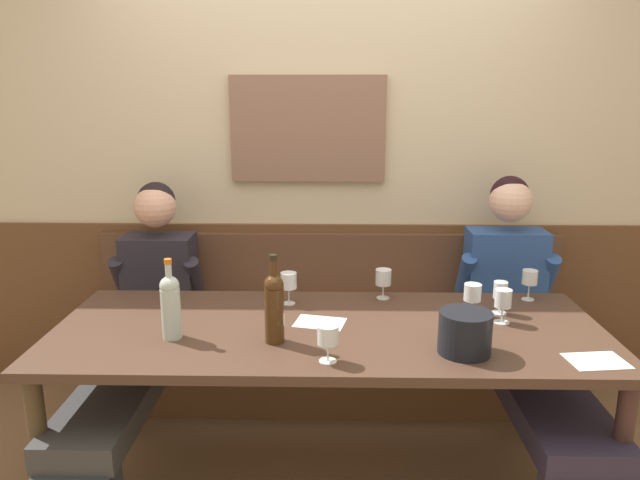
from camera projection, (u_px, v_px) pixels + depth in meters
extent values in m
cube|color=beige|center=(330.00, 151.00, 3.34)|extent=(6.80, 0.08, 2.80)
cube|color=#876350|center=(308.00, 129.00, 3.26)|extent=(0.85, 0.04, 0.57)
cube|color=brown|center=(329.00, 306.00, 3.51)|extent=(6.80, 0.03, 0.99)
cube|color=brown|center=(329.00, 366.00, 3.36)|extent=(2.62, 0.42, 0.44)
cube|color=brown|center=(329.00, 325.00, 3.30)|extent=(2.57, 0.39, 0.05)
cube|color=brown|center=(330.00, 272.00, 3.43)|extent=(2.62, 0.04, 0.45)
cube|color=#462F23|center=(328.00, 331.00, 2.52)|extent=(2.32, 0.90, 0.04)
cylinder|color=#473620|center=(42.00, 461.00, 2.27)|extent=(0.07, 0.07, 0.72)
cylinder|color=#422823|center=(619.00, 469.00, 2.22)|extent=(0.07, 0.07, 0.72)
cylinder|color=#412C22|center=(113.00, 370.00, 3.01)|extent=(0.07, 0.07, 0.72)
cylinder|color=#412D29|center=(547.00, 374.00, 2.96)|extent=(0.07, 0.07, 0.72)
cube|color=#363637|center=(125.00, 384.00, 2.71)|extent=(0.32, 1.19, 0.11)
cube|color=#25222C|center=(161.00, 278.00, 3.26)|extent=(0.38, 0.23, 0.48)
sphere|color=#E2A68C|center=(155.00, 207.00, 3.15)|extent=(0.22, 0.22, 0.22)
sphere|color=black|center=(156.00, 201.00, 3.17)|extent=(0.20, 0.20, 0.20)
cylinder|color=#25222C|center=(121.00, 278.00, 3.21)|extent=(0.08, 0.20, 0.27)
cylinder|color=#25222C|center=(195.00, 279.00, 3.20)|extent=(0.08, 0.20, 0.27)
cube|color=#2D263B|center=(539.00, 388.00, 2.67)|extent=(0.35, 1.20, 0.11)
cube|color=#294B8D|center=(504.00, 277.00, 3.21)|extent=(0.41, 0.21, 0.52)
sphere|color=beige|center=(511.00, 201.00, 3.10)|extent=(0.22, 0.22, 0.22)
sphere|color=black|center=(510.00, 195.00, 3.12)|extent=(0.20, 0.20, 0.20)
cylinder|color=#294B8D|center=(466.00, 275.00, 3.17)|extent=(0.08, 0.20, 0.27)
cylinder|color=#294B8D|center=(548.00, 276.00, 3.16)|extent=(0.08, 0.20, 0.27)
cylinder|color=black|center=(465.00, 333.00, 2.25)|extent=(0.20, 0.20, 0.16)
cylinder|color=#442812|center=(274.00, 315.00, 2.34)|extent=(0.08, 0.08, 0.22)
sphere|color=#442812|center=(274.00, 285.00, 2.31)|extent=(0.08, 0.08, 0.08)
cylinder|color=#442812|center=(273.00, 271.00, 2.30)|extent=(0.03, 0.03, 0.09)
cylinder|color=black|center=(273.00, 257.00, 2.28)|extent=(0.03, 0.03, 0.02)
cylinder|color=#B3C4BA|center=(171.00, 314.00, 2.38)|extent=(0.08, 0.08, 0.21)
sphere|color=#B3C4BA|center=(169.00, 286.00, 2.36)|extent=(0.08, 0.08, 0.08)
cylinder|color=#B3C4BA|center=(169.00, 274.00, 2.34)|extent=(0.03, 0.03, 0.08)
cylinder|color=orange|center=(168.00, 261.00, 2.33)|extent=(0.03, 0.03, 0.02)
cylinder|color=silver|center=(289.00, 303.00, 2.79)|extent=(0.06, 0.06, 0.00)
cylinder|color=silver|center=(289.00, 296.00, 2.78)|extent=(0.01, 0.01, 0.07)
cylinder|color=silver|center=(289.00, 281.00, 2.76)|extent=(0.08, 0.08, 0.08)
cylinder|color=#EAD47B|center=(289.00, 286.00, 2.77)|extent=(0.07, 0.07, 0.02)
cylinder|color=silver|center=(528.00, 299.00, 2.84)|extent=(0.06, 0.06, 0.00)
cylinder|color=silver|center=(529.00, 291.00, 2.83)|extent=(0.01, 0.01, 0.07)
cylinder|color=silver|center=(530.00, 277.00, 2.82)|extent=(0.07, 0.07, 0.07)
cylinder|color=#F5E77E|center=(530.00, 281.00, 2.82)|extent=(0.06, 0.06, 0.03)
cylinder|color=silver|center=(501.00, 322.00, 2.56)|extent=(0.07, 0.07, 0.00)
cylinder|color=silver|center=(502.00, 314.00, 2.55)|extent=(0.01, 0.01, 0.07)
cylinder|color=silver|center=(503.00, 298.00, 2.54)|extent=(0.07, 0.07, 0.08)
cylinder|color=#E8DC86|center=(503.00, 305.00, 2.54)|extent=(0.06, 0.06, 0.02)
cylinder|color=silver|center=(499.00, 313.00, 2.67)|extent=(0.07, 0.07, 0.00)
cylinder|color=silver|center=(499.00, 305.00, 2.66)|extent=(0.01, 0.01, 0.07)
cylinder|color=silver|center=(501.00, 290.00, 2.64)|extent=(0.06, 0.06, 0.08)
cylinder|color=silver|center=(383.00, 298.00, 2.86)|extent=(0.06, 0.06, 0.00)
cylinder|color=silver|center=(383.00, 291.00, 2.85)|extent=(0.01, 0.01, 0.07)
cylinder|color=silver|center=(383.00, 277.00, 2.84)|extent=(0.08, 0.08, 0.08)
cylinder|color=#F4E68C|center=(383.00, 282.00, 2.84)|extent=(0.07, 0.07, 0.03)
cylinder|color=silver|center=(327.00, 361.00, 2.20)|extent=(0.07, 0.07, 0.00)
cylinder|color=silver|center=(327.00, 352.00, 2.19)|extent=(0.01, 0.01, 0.07)
cylinder|color=silver|center=(327.00, 335.00, 2.17)|extent=(0.08, 0.08, 0.07)
cylinder|color=#F5DC8D|center=(327.00, 342.00, 2.18)|extent=(0.07, 0.07, 0.02)
cylinder|color=silver|center=(471.00, 315.00, 2.65)|extent=(0.06, 0.06, 0.00)
cylinder|color=silver|center=(472.00, 307.00, 2.64)|extent=(0.01, 0.01, 0.07)
cylinder|color=silver|center=(473.00, 292.00, 2.62)|extent=(0.08, 0.08, 0.08)
cylinder|color=#DEE588|center=(472.00, 298.00, 2.63)|extent=(0.07, 0.07, 0.03)
cube|color=white|center=(596.00, 361.00, 2.20)|extent=(0.23, 0.17, 0.00)
cube|color=white|center=(320.00, 323.00, 2.56)|extent=(0.24, 0.19, 0.00)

